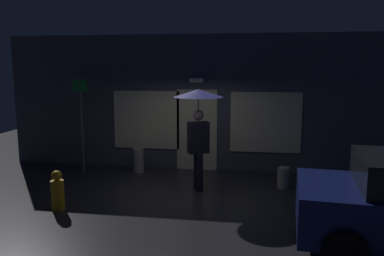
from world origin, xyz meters
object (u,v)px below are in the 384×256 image
object	(u,v)px
person_with_umbrella	(198,114)
sidewalk_bollard	(138,160)
sidewalk_bollard_2	(283,178)
street_sign_post	(82,118)
fire_hydrant	(58,192)

from	to	relation	value
person_with_umbrella	sidewalk_bollard	world-z (taller)	person_with_umbrella
sidewalk_bollard	sidewalk_bollard_2	xyz separation A→B (m)	(3.73, -0.80, -0.08)
street_sign_post	fire_hydrant	world-z (taller)	street_sign_post
fire_hydrant	sidewalk_bollard	bearing A→B (deg)	74.96
sidewalk_bollard_2	fire_hydrant	distance (m)	4.98
street_sign_post	sidewalk_bollard_2	xyz separation A→B (m)	(5.21, -0.62, -1.20)
street_sign_post	sidewalk_bollard_2	size ratio (longest dim) A/B	5.26
sidewalk_bollard	fire_hydrant	xyz separation A→B (m)	(-0.78, -2.91, 0.05)
street_sign_post	sidewalk_bollard_2	distance (m)	5.39
person_with_umbrella	sidewalk_bollard_2	xyz separation A→B (m)	(1.94, 0.47, -1.53)
person_with_umbrella	sidewalk_bollard_2	world-z (taller)	person_with_umbrella
sidewalk_bollard	sidewalk_bollard_2	distance (m)	3.82
sidewalk_bollard_2	street_sign_post	bearing A→B (deg)	173.17
person_with_umbrella	street_sign_post	bearing A→B (deg)	134.98
person_with_umbrella	street_sign_post	world-z (taller)	street_sign_post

